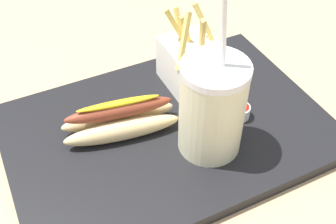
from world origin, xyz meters
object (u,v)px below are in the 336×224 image
(soda_cup, at_px, (212,108))
(fries_basket, at_px, (191,61))
(hot_dog_1, at_px, (120,120))
(ketchup_cup_1, at_px, (240,111))

(soda_cup, bearing_deg, fries_basket, 72.44)
(hot_dog_1, distance_m, ketchup_cup_1, 0.18)
(fries_basket, height_order, ketchup_cup_1, fries_basket)
(ketchup_cup_1, bearing_deg, hot_dog_1, 163.74)
(soda_cup, distance_m, fries_basket, 0.15)
(fries_basket, height_order, hot_dog_1, fries_basket)
(soda_cup, distance_m, hot_dog_1, 0.14)
(hot_dog_1, bearing_deg, ketchup_cup_1, -16.26)
(hot_dog_1, bearing_deg, fries_basket, 21.78)
(fries_basket, distance_m, hot_dog_1, 0.16)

